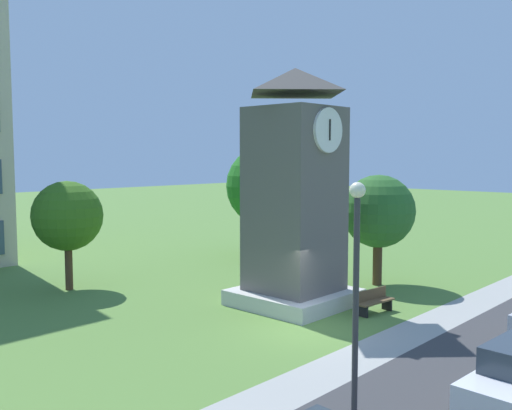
% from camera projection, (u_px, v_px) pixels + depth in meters
% --- Properties ---
extents(ground_plane, '(160.00, 160.00, 0.00)m').
position_uv_depth(ground_plane, '(309.00, 330.00, 19.11)').
color(ground_plane, '#567F38').
extents(kerb_strip, '(120.00, 1.60, 0.01)m').
position_uv_depth(kerb_strip, '(378.00, 348.00, 17.31)').
color(kerb_strip, '#9E9E99').
rests_on(kerb_strip, ground).
extents(clock_tower, '(4.08, 4.08, 9.22)m').
position_uv_depth(clock_tower, '(295.00, 202.00, 22.13)').
color(clock_tower, '#605B56').
rests_on(clock_tower, ground).
extents(park_bench, '(1.84, 0.68, 0.88)m').
position_uv_depth(park_bench, '(374.00, 301.00, 21.18)').
color(park_bench, brown).
rests_on(park_bench, ground).
extents(street_lamp, '(0.36, 0.36, 5.28)m').
position_uv_depth(street_lamp, '(356.00, 269.00, 12.69)').
color(street_lamp, '#333338').
rests_on(street_lamp, ground).
extents(tree_streetside, '(3.05, 3.05, 4.79)m').
position_uv_depth(tree_streetside, '(67.00, 216.00, 24.70)').
color(tree_streetside, '#513823').
rests_on(tree_streetside, ground).
extents(tree_by_building, '(3.30, 3.30, 5.03)m').
position_uv_depth(tree_by_building, '(378.00, 212.00, 25.62)').
color(tree_by_building, '#513823').
rests_on(tree_by_building, ground).
extents(tree_near_tower, '(4.73, 4.73, 6.51)m').
position_uv_depth(tree_near_tower, '(267.00, 186.00, 32.95)').
color(tree_near_tower, '#513823').
rests_on(tree_near_tower, ground).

